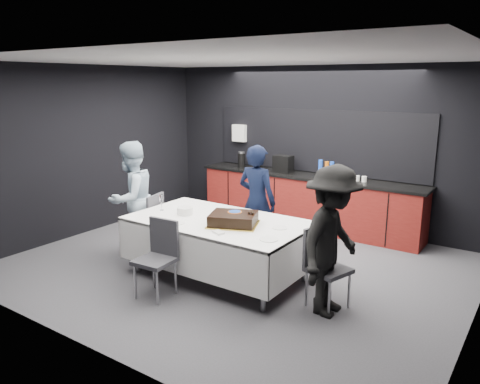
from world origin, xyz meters
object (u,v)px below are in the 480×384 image
Objects in this scene: champagne_flute at (161,199)px; chair_right at (323,261)px; person_center at (257,201)px; person_right at (332,241)px; chair_near at (159,252)px; person_left at (132,199)px; chair_left at (150,220)px; cake_assembly at (233,219)px; plate_stack at (185,211)px; party_table at (218,230)px.

champagne_flute is 0.24× the size of chair_right.
person_right is at bearing 148.23° from person_center.
chair_near is 1.57m from person_left.
person_left is at bearing -158.30° from chair_left.
plate_stack is at bearing 179.05° from cake_assembly.
plate_stack is 0.23× the size of chair_near.
person_left reaches higher than chair_right.
plate_stack is at bearing 62.60° from person_center.
plate_stack is 0.87m from chair_left.
chair_near reaches higher than party_table.
cake_assembly is 1.22m from champagne_flute.
party_table is 10.36× the size of champagne_flute.
cake_assembly reaches higher than chair_near.
person_left is (-0.25, -0.10, 0.31)m from chair_left.
champagne_flute reaches higher than party_table.
cake_assembly is at bearing 53.72° from chair_near.
chair_left is 1.00× the size of chair_near.
person_left is at bearing 31.78° from person_center.
party_table is at bearing 90.15° from person_center.
chair_right is (1.19, 0.09, -0.32)m from cake_assembly.
person_center is at bearing 89.36° from party_table.
party_table is 11.01× the size of plate_stack.
cake_assembly is at bearing -0.95° from plate_stack.
person_center is (-0.28, 0.99, -0.03)m from cake_assembly.
chair_right is 0.55× the size of person_left.
chair_near is at bearing -40.54° from chair_left.
cake_assembly is 3.54× the size of plate_stack.
person_right is (1.89, 0.72, 0.30)m from chair_near.
plate_stack is at bearing 2.77° from champagne_flute.
person_right reaches higher than chair_near.
chair_left is (-0.40, 0.15, -0.40)m from champagne_flute.
cake_assembly is 3.33× the size of champagne_flute.
cake_assembly is 1.03m from person_center.
chair_left is at bearing 33.37° from person_center.
person_left reaches higher than chair_left.
person_right reaches higher than champagne_flute.
cake_assembly is 0.81× the size of chair_near.
cake_assembly is 1.34m from person_right.
person_center is at bearing 32.58° from chair_left.
cake_assembly is 0.81× the size of chair_left.
cake_assembly is 1.00m from chair_near.
party_table is 0.55m from plate_stack.
plate_stack is 2.02m from chair_right.
plate_stack is at bearing -177.70° from chair_right.
chair_right is 1.75m from person_center.
person_left is 1.01× the size of person_right.
person_right is at bearing 20.87° from chair_near.
person_right reaches higher than cake_assembly.
champagne_flute is 0.24× the size of chair_left.
person_center is 0.98× the size of person_left.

